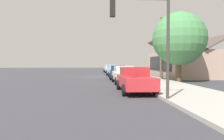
{
  "coord_description": "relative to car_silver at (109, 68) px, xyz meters",
  "views": [
    {
      "loc": [
        28.37,
        0.27,
        1.82
      ],
      "look_at": [
        0.1,
        2.38,
        0.92
      ],
      "focal_mm": 33.04,
      "sensor_mm": 36.0,
      "label": 1
    }
  ],
  "objects": [
    {
      "name": "shade_tree",
      "position": [
        21.74,
        5.45,
        3.38
      ],
      "size": [
        5.12,
        5.12,
        6.77
      ],
      "color": "brown",
      "rests_on": "ground"
    },
    {
      "name": "car_skyblue",
      "position": [
        11.26,
        -0.03,
        -0.0
      ],
      "size": [
        4.73,
        2.08,
        1.59
      ],
      "rotation": [
        0.0,
        0.0,
        0.03
      ],
      "color": "#8CB7E0",
      "rests_on": "ground"
    },
    {
      "name": "car_cherry",
      "position": [
        28.24,
        -0.09,
        -0.0
      ],
      "size": [
        4.65,
        2.03,
        1.59
      ],
      "rotation": [
        0.0,
        0.0,
        0.01
      ],
      "color": "red",
      "rests_on": "ground"
    },
    {
      "name": "ground_plane",
      "position": [
        12.76,
        -2.77,
        -0.82
      ],
      "size": [
        120.0,
        120.0,
        0.0
      ],
      "primitive_type": "plane",
      "color": "#38383D"
    },
    {
      "name": "car_seafoam",
      "position": [
        5.28,
        0.11,
        -0.0
      ],
      "size": [
        4.82,
        2.14,
        1.59
      ],
      "rotation": [
        0.0,
        0.0,
        -0.06
      ],
      "color": "#9ED1BC",
      "rests_on": "ground"
    },
    {
      "name": "storefront_building",
      "position": [
        14.01,
        9.21,
        1.02
      ],
      "size": [
        12.03,
        6.94,
        5.27
      ],
      "color": "tan",
      "rests_on": "ground"
    },
    {
      "name": "car_ivory",
      "position": [
        22.34,
        -0.01,
        -0.0
      ],
      "size": [
        4.5,
        2.04,
        1.59
      ],
      "rotation": [
        0.0,
        0.0,
        0.02
      ],
      "color": "silver",
      "rests_on": "ground"
    },
    {
      "name": "car_silver",
      "position": [
        0.0,
        0.0,
        0.0
      ],
      "size": [
        4.76,
        2.26,
        1.59
      ],
      "rotation": [
        0.0,
        0.0,
        0.05
      ],
      "color": "silver",
      "rests_on": "ground"
    },
    {
      "name": "fire_hydrant_red",
      "position": [
        11.59,
        1.43,
        -0.32
      ],
      "size": [
        0.22,
        0.22,
        0.71
      ],
      "color": "red",
      "rests_on": "sidewalk_curb"
    },
    {
      "name": "sidewalk_curb",
      "position": [
        12.76,
        2.83,
        -0.74
      ],
      "size": [
        60.0,
        4.2,
        0.16
      ],
      "primitive_type": "cube",
      "color": "#A3A099",
      "rests_on": "ground"
    },
    {
      "name": "utility_pole_wooden",
      "position": [
        16.18,
        5.43,
        3.11
      ],
      "size": [
        1.8,
        0.24,
        7.5
      ],
      "color": "brown",
      "rests_on": "ground"
    },
    {
      "name": "traffic_light_main",
      "position": [
        31.69,
        -0.23,
        2.67
      ],
      "size": [
        0.37,
        2.79,
        5.2
      ],
      "color": "#383833",
      "rests_on": "ground"
    },
    {
      "name": "car_navy",
      "position": [
        17.01,
        -0.0,
        0.0
      ],
      "size": [
        4.86,
        2.2,
        1.59
      ],
      "rotation": [
        0.0,
        0.0,
        -0.04
      ],
      "color": "navy",
      "rests_on": "ground"
    }
  ]
}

